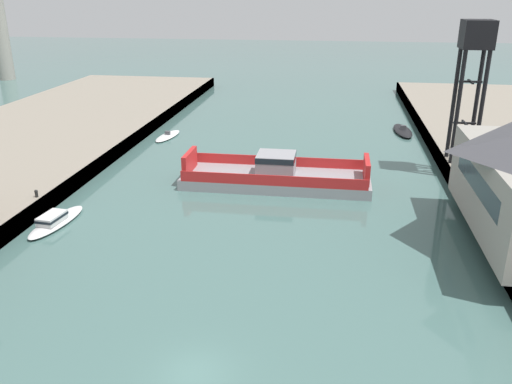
{
  "coord_description": "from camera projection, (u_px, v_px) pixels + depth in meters",
  "views": [
    {
      "loc": [
        6.74,
        -22.63,
        19.56
      ],
      "look_at": [
        0.0,
        22.65,
        2.0
      ],
      "focal_mm": 37.25,
      "sensor_mm": 36.0,
      "label": 1
    }
  ],
  "objects": [
    {
      "name": "chain_ferry",
      "position": [
        276.0,
        176.0,
        56.19
      ],
      "size": [
        19.75,
        6.66,
        3.47
      ],
      "color": "#939399",
      "rests_on": "ground"
    },
    {
      "name": "bollard_right_far",
      "position": [
        491.0,
        219.0,
        43.18
      ],
      "size": [
        0.32,
        0.32,
        0.71
      ],
      "color": "black",
      "rests_on": "quay_right"
    },
    {
      "name": "bollard_left_far",
      "position": [
        36.0,
        193.0,
        48.62
      ],
      "size": [
        0.32,
        0.32,
        0.71
      ],
      "color": "black",
      "rests_on": "quay_left"
    },
    {
      "name": "moored_boat_near_right",
      "position": [
        168.0,
        136.0,
        74.68
      ],
      "size": [
        2.82,
        6.93,
        0.89
      ],
      "color": "white",
      "rests_on": "ground"
    },
    {
      "name": "moored_boat_near_left",
      "position": [
        55.0,
        220.0,
        46.81
      ],
      "size": [
        2.93,
        7.75,
        1.2
      ],
      "color": "white",
      "rests_on": "ground"
    },
    {
      "name": "moored_boat_mid_left",
      "position": [
        403.0,
        131.0,
        77.03
      ],
      "size": [
        2.89,
        8.2,
        1.09
      ],
      "color": "black",
      "rests_on": "ground"
    },
    {
      "name": "crane_tower",
      "position": [
        475.0,
        54.0,
        55.13
      ],
      "size": [
        3.1,
        3.1,
        14.97
      ],
      "color": "black",
      "rests_on": "quay_right"
    },
    {
      "name": "ground_plane",
      "position": [
        195.0,
        374.0,
        28.82
      ],
      "size": [
        400.0,
        400.0,
        0.0
      ],
      "primitive_type": "plane",
      "color": "#476B66"
    }
  ]
}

